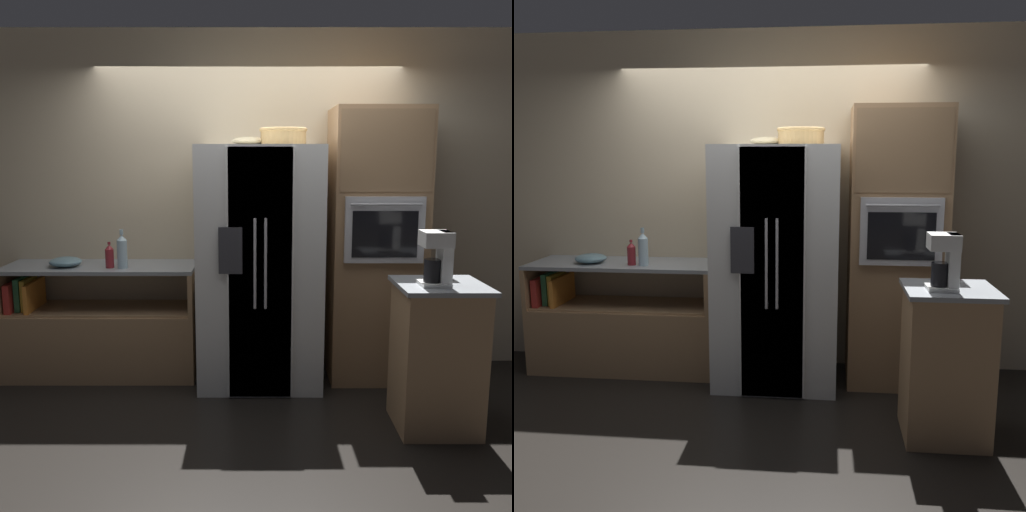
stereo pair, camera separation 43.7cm
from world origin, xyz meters
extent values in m
plane|color=black|center=(0.00, 0.00, 0.00)|extent=(20.00, 20.00, 0.00)
cube|color=beige|center=(0.00, 0.46, 1.40)|extent=(12.00, 0.06, 2.80)
cube|color=#A87F56|center=(-1.20, 0.15, 0.27)|extent=(1.54, 0.56, 0.54)
cube|color=#A87F56|center=(-1.20, 0.15, 0.55)|extent=(1.47, 0.51, 0.02)
cube|color=#A87F56|center=(-1.95, 0.15, 0.71)|extent=(0.04, 0.56, 0.34)
cube|color=#A87F56|center=(-0.45, 0.15, 0.71)|extent=(0.04, 0.56, 0.34)
cube|color=gray|center=(-1.20, 0.15, 0.90)|extent=(1.54, 0.56, 0.03)
cube|color=#B72D28|center=(-1.88, 0.13, 0.68)|extent=(0.05, 0.40, 0.23)
cube|color=#337A4C|center=(-1.83, 0.13, 0.69)|extent=(0.04, 0.26, 0.26)
cube|color=gold|center=(-1.78, 0.13, 0.69)|extent=(0.04, 0.28, 0.25)
cube|color=orange|center=(-1.73, 0.13, 0.67)|extent=(0.03, 0.41, 0.23)
cube|color=silver|center=(0.09, 0.04, 0.93)|extent=(0.94, 0.78, 1.87)
cube|color=silver|center=(0.09, -0.36, 0.93)|extent=(0.47, 0.02, 1.83)
cube|color=silver|center=(0.10, -0.36, 0.93)|extent=(0.47, 0.02, 1.83)
cylinder|color=#B2B2B7|center=(0.05, -0.39, 1.03)|extent=(0.02, 0.02, 0.65)
cylinder|color=#B2B2B7|center=(0.13, -0.39, 1.03)|extent=(0.02, 0.02, 0.65)
cube|color=#2D2D33|center=(-0.12, -0.38, 1.12)|extent=(0.17, 0.01, 0.34)
cube|color=#A87F56|center=(1.01, 0.13, 1.08)|extent=(0.72, 0.61, 2.15)
cube|color=silver|center=(1.01, -0.19, 1.25)|extent=(0.59, 0.04, 0.49)
cube|color=black|center=(1.01, -0.21, 1.22)|extent=(0.48, 0.01, 0.35)
cylinder|color=#B2B2B7|center=(1.01, -0.23, 1.44)|extent=(0.52, 0.02, 0.02)
cube|color=#94704C|center=(1.01, -0.18, 1.82)|extent=(0.67, 0.01, 0.59)
cube|color=#A87F56|center=(1.25, -0.81, 0.47)|extent=(0.51, 0.49, 0.95)
cube|color=gray|center=(1.25, -0.81, 0.96)|extent=(0.56, 0.53, 0.03)
cylinder|color=tan|center=(0.27, 0.05, 1.92)|extent=(0.35, 0.35, 0.11)
torus|color=tan|center=(0.27, 0.05, 1.98)|extent=(0.37, 0.37, 0.03)
ellipsoid|color=beige|center=(0.01, 0.09, 1.90)|extent=(0.26, 0.26, 0.06)
cylinder|color=maroon|center=(-1.09, 0.05, 0.99)|extent=(0.07, 0.07, 0.15)
cone|color=maroon|center=(-1.09, 0.05, 1.08)|extent=(0.07, 0.07, 0.04)
cylinder|color=maroon|center=(-1.09, 0.05, 1.11)|extent=(0.02, 0.02, 0.02)
cylinder|color=silver|center=(-0.99, 0.03, 1.02)|extent=(0.08, 0.08, 0.22)
cone|color=silver|center=(-0.99, 0.03, 1.16)|extent=(0.08, 0.08, 0.04)
cylinder|color=silver|center=(-0.99, 0.03, 1.20)|extent=(0.03, 0.03, 0.04)
ellipsoid|color=#668C99|center=(-1.46, 0.10, 0.95)|extent=(0.25, 0.25, 0.08)
cube|color=white|center=(1.18, -0.87, 0.99)|extent=(0.18, 0.18, 0.02)
cylinder|color=black|center=(1.17, -0.87, 1.08)|extent=(0.11, 0.11, 0.14)
cube|color=white|center=(1.24, -0.87, 1.15)|extent=(0.06, 0.16, 0.35)
cube|color=white|center=(1.18, -0.87, 1.28)|extent=(0.18, 0.18, 0.10)
camera|label=1|loc=(0.06, -4.37, 1.78)|focal=40.00mm
camera|label=2|loc=(0.50, -4.34, 1.78)|focal=40.00mm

